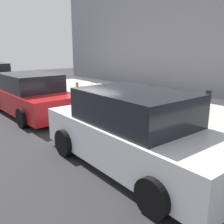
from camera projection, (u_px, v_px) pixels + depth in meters
name	position (u px, v px, depth m)	size (l,w,h in m)	color
ground_plane	(79.00, 113.00, 9.69)	(40.00, 40.00, 0.00)	#28282B
sidewalk_curb	(126.00, 103.00, 11.20)	(18.00, 5.00, 0.14)	#ADA89E
suitcase_navy_0	(171.00, 119.00, 7.18)	(0.40, 0.20, 0.90)	navy
suitcase_teal_1	(161.00, 118.00, 7.57)	(0.35, 0.26, 0.80)	#0F606B
suitcase_maroon_2	(151.00, 111.00, 7.88)	(0.40, 0.24, 0.99)	maroon
suitcase_red_3	(141.00, 110.00, 8.24)	(0.41, 0.26, 0.93)	red
suitcase_olive_4	(130.00, 108.00, 8.54)	(0.41, 0.27, 0.73)	#59601E
suitcase_black_5	(120.00, 105.00, 8.87)	(0.47, 0.22, 1.02)	black
suitcase_silver_6	(112.00, 103.00, 9.28)	(0.44, 0.21, 0.91)	#9EA0A8
suitcase_navy_7	(103.00, 102.00, 9.64)	(0.44, 0.23, 0.84)	navy
suitcase_teal_8	(95.00, 98.00, 10.00)	(0.50, 0.24, 1.02)	#0F606B
fire_hydrant	(87.00, 95.00, 10.54)	(0.39, 0.21, 0.76)	#D89E0C
bollard_post	(77.00, 93.00, 10.83)	(0.11, 0.11, 0.89)	brown
parking_meter	(207.00, 107.00, 6.54)	(0.12, 0.09, 1.27)	slate
parked_car_white_0	(134.00, 132.00, 5.18)	(4.52, 2.07, 1.64)	silver
parked_car_red_1	(31.00, 95.00, 9.44)	(4.84, 2.18, 1.54)	#AD1619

